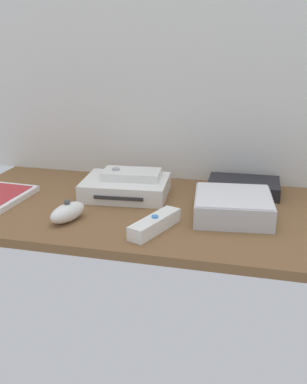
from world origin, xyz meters
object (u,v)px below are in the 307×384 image
game_console (126,187)px  remote_nunchuk (68,212)px  mini_computer (233,206)px  remote_wand (155,224)px  network_router (244,187)px  remote_classic_pad (131,174)px

game_console → remote_nunchuk: 20.36cm
mini_computer → remote_nunchuk: 36.84cm
game_console → remote_wand: size_ratio=1.47×
mini_computer → network_router: 17.09cm
network_router → mini_computer: bearing=-96.0°
remote_classic_pad → mini_computer: bearing=-24.2°
remote_wand → remote_classic_pad: remote_classic_pad is taller
game_console → remote_wand: 23.03cm
game_console → network_router: (28.92, 9.12, -0.50)cm
mini_computer → remote_wand: size_ratio=1.25×
remote_nunchuk → network_router: bearing=55.8°
network_router → remote_wand: 33.04cm
game_console → mini_computer: bearing=-20.6°
network_router → remote_nunchuk: (-36.52, -28.01, 0.34)cm
game_console → mini_computer: (27.56, -7.89, 0.44)cm
network_router → remote_classic_pad: 29.07cm
network_router → remote_wand: (-16.60, -28.57, -0.19)cm
mini_computer → remote_classic_pad: bearing=161.1°
remote_nunchuk → remote_classic_pad: size_ratio=0.72×
game_console → network_router: bearing=12.8°
remote_wand → network_router: bearing=80.5°
remote_nunchuk → remote_classic_pad: (8.82, 20.01, 3.37)cm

